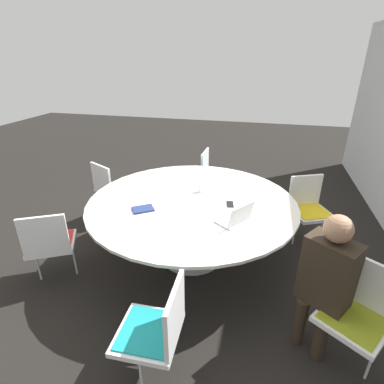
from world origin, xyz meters
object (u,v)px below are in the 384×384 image
(chair_1, at_px, (309,205))
(cell_phone, at_px, (230,204))
(laptop, at_px, (236,218))
(chair_4, at_px, (49,241))
(chair_0, at_px, (359,309))
(chair_3, at_px, (111,186))
(chair_5, at_px, (157,327))
(chair_2, at_px, (213,173))
(person_0, at_px, (326,276))
(coffee_cup, at_px, (201,188))
(spiral_notebook, at_px, (143,209))

(chair_1, height_order, cell_phone, chair_1)
(laptop, bearing_deg, cell_phone, -128.69)
(cell_phone, bearing_deg, chair_4, -65.86)
(chair_0, relative_size, chair_4, 1.00)
(chair_3, bearing_deg, chair_5, -27.37)
(chair_4, bearing_deg, chair_5, -55.45)
(chair_2, xyz_separation_m, chair_5, (2.95, 0.16, 0.00))
(chair_0, xyz_separation_m, chair_4, (-0.21, -2.75, 0.00))
(chair_4, distance_m, person_0, 2.52)
(chair_4, bearing_deg, chair_1, 1.00)
(chair_5, distance_m, laptop, 1.21)
(chair_1, xyz_separation_m, person_0, (1.58, -0.06, 0.20))
(chair_2, relative_size, chair_5, 1.00)
(chair_2, bearing_deg, coffee_cup, 5.24)
(chair_0, xyz_separation_m, spiral_notebook, (-0.64, -1.92, 0.25))
(person_0, xyz_separation_m, spiral_notebook, (-0.56, -1.68, 0.05))
(chair_5, relative_size, coffee_cup, 8.48)
(chair_5, height_order, laptop, laptop)
(chair_1, height_order, coffee_cup, chair_1)
(chair_4, bearing_deg, chair_2, 32.86)
(chair_3, height_order, coffee_cup, chair_3)
(coffee_cup, bearing_deg, person_0, 46.33)
(chair_1, distance_m, chair_5, 2.46)
(chair_0, distance_m, person_0, 0.32)
(laptop, relative_size, coffee_cup, 3.86)
(chair_1, bearing_deg, chair_4, 4.26)
(spiral_notebook, bearing_deg, chair_4, -63.08)
(laptop, bearing_deg, coffee_cup, -107.12)
(chair_1, bearing_deg, chair_3, -23.82)
(person_0, distance_m, spiral_notebook, 1.77)
(chair_1, xyz_separation_m, chair_3, (0.05, -2.64, 0.00))
(person_0, distance_m, coffee_cup, 1.65)
(chair_1, distance_m, person_0, 1.60)
(chair_1, bearing_deg, person_0, 62.69)
(chair_2, xyz_separation_m, laptop, (1.84, 0.55, 0.29))
(coffee_cup, bearing_deg, chair_4, -52.83)
(laptop, distance_m, spiral_notebook, 0.95)
(person_0, height_order, coffee_cup, person_0)
(chair_4, relative_size, person_0, 0.71)
(chair_1, xyz_separation_m, chair_2, (-0.79, -1.34, 0.00))
(chair_0, bearing_deg, laptop, 3.40)
(laptop, bearing_deg, spiral_notebook, -56.67)
(person_0, xyz_separation_m, coffee_cup, (-1.14, -1.19, 0.09))
(chair_0, relative_size, cell_phone, 5.60)
(person_0, bearing_deg, chair_2, -26.39)
(chair_0, xyz_separation_m, person_0, (-0.07, -0.24, 0.20))
(spiral_notebook, height_order, coffee_cup, coffee_cup)
(laptop, bearing_deg, chair_5, 15.56)
(chair_0, distance_m, chair_1, 1.66)
(chair_1, relative_size, chair_2, 1.00)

